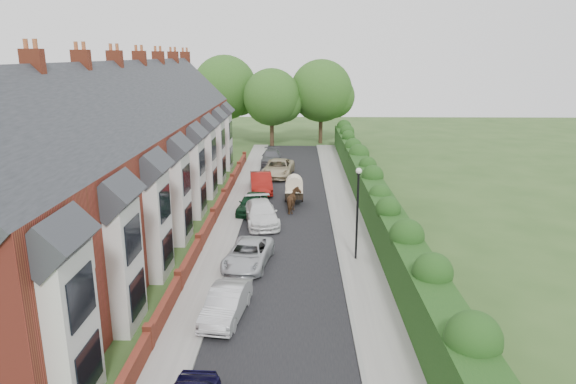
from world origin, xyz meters
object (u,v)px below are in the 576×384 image
Objects in this scene: car_silver_a at (226,303)px; car_red at (261,183)px; car_white at (261,213)px; car_green at (252,203)px; horse_cart at (294,188)px; car_silver_b at (248,254)px; car_beige at (278,168)px; horse at (294,201)px; lamppost at (358,202)px; car_grey at (271,157)px.

car_red is at bearing 98.10° from car_silver_a.
car_white is 2.56m from car_green.
car_red is (0.00, 20.61, 0.13)m from car_silver_a.
car_silver_b is at bearing -101.21° from horse_cart.
car_beige is at bearing 95.53° from car_silver_a.
horse_cart reaches higher than car_silver_b.
car_red is at bearing 96.41° from car_green.
horse is (2.72, -5.46, 0.06)m from car_red.
car_green is at bearing 101.66° from car_silver_b.
lamppost is 1.71× the size of horse_cart.
car_white reaches higher than car_silver_a.
car_white is at bearing -63.04° from car_green.
car_white is at bearing -114.31° from horse_cart.
car_beige is 1.81× the size of horse_cart.
car_grey is at bearing 81.84° from car_red.
car_grey is 14.72m from horse_cart.
horse is at bearing -76.19° from car_beige.
car_grey reaches higher than car_silver_b.
car_green reaches higher than car_silver_a.
horse is at bearing 39.61° from car_white.
car_beige is (1.18, 26.21, 0.10)m from car_silver_a.
lamppost is 1.09× the size of car_grey.
car_grey is (0.25, 11.20, -0.10)m from car_red.
lamppost reaches higher than car_silver_a.
car_silver_b is 20.63m from car_beige.
car_white is 0.91× the size of car_beige.
lamppost is 8.71m from car_white.
car_beige is at bearing 76.82° from car_white.
car_red reaches higher than car_grey.
car_red is (-0.40, 15.02, 0.15)m from car_silver_b.
car_white is 13.65m from car_beige.
horse is at bearing -90.00° from horse_cart.
car_beige is (-5.00, 19.80, -2.54)m from lamppost.
car_beige is at bearing 104.17° from lamppost.
lamppost is at bearing -69.96° from car_beige.
car_white is 1.22× the size of car_green.
car_red is 1.01× the size of car_grey.
horse_cart reaches higher than car_green.
lamppost is 1.29× the size of car_silver_a.
lamppost is 9.28m from car_silver_a.
car_green is 2.95m from horse.
car_white is at bearing 96.39° from car_silver_b.
car_white reaches higher than car_green.
car_white is 2.50× the size of horse.
car_white is 5.22m from horse_cart.
car_silver_a reaches higher than car_silver_b.
car_red is at bearing 99.40° from car_silver_b.
horse_cart reaches higher than car_red.
car_grey is (-0.15, 26.22, 0.05)m from car_silver_b.
lamppost is 0.94× the size of car_beige.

